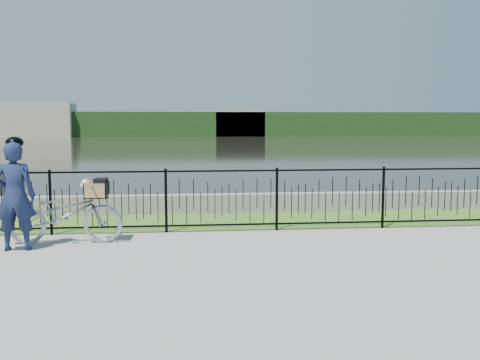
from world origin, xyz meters
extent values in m
plane|color=gray|center=(0.00, 0.00, 0.00)|extent=(120.00, 120.00, 0.00)
cube|color=#436C22|center=(0.00, 2.60, 0.00)|extent=(60.00, 2.00, 0.01)
plane|color=black|center=(0.00, 33.00, 0.00)|extent=(120.00, 120.00, 0.00)
cube|color=gray|center=(0.00, 3.60, 0.20)|extent=(60.00, 0.30, 0.40)
cube|color=#1F3E18|center=(0.00, 60.00, 1.50)|extent=(120.00, 6.00, 3.00)
cube|color=#AAA089|center=(-18.00, 58.00, 2.00)|extent=(8.00, 4.00, 4.00)
cube|color=#AAA089|center=(6.00, 58.50, 1.60)|extent=(6.00, 3.00, 3.20)
imported|color=#ABB0B7|center=(-2.62, 0.92, 0.48)|extent=(1.84, 0.64, 0.97)
cube|color=black|center=(-2.10, 0.92, 0.75)|extent=(0.38, 0.18, 0.02)
cube|color=#997647|center=(-2.10, 0.92, 0.75)|extent=(0.35, 0.30, 0.01)
cube|color=#997647|center=(-2.10, 1.07, 0.87)|extent=(0.35, 0.02, 0.26)
cube|color=#997647|center=(-2.10, 0.78, 0.87)|extent=(0.35, 0.01, 0.26)
cube|color=#997647|center=(-1.93, 0.92, 0.87)|extent=(0.02, 0.30, 0.26)
cube|color=#997647|center=(-2.27, 0.92, 0.87)|extent=(0.01, 0.30, 0.26)
cube|color=black|center=(-2.03, 0.92, 1.03)|extent=(0.19, 0.32, 0.06)
cube|color=black|center=(-1.92, 0.92, 0.90)|extent=(0.02, 0.32, 0.20)
ellipsoid|color=silver|center=(-2.12, 0.92, 0.88)|extent=(0.31, 0.22, 0.20)
sphere|color=silver|center=(-2.26, 0.90, 0.98)|extent=(0.15, 0.15, 0.15)
sphere|color=silver|center=(-2.31, 0.88, 0.95)|extent=(0.07, 0.07, 0.07)
sphere|color=black|center=(-2.33, 0.87, 0.95)|extent=(0.02, 0.02, 0.02)
cone|color=#A66F45|center=(-2.26, 0.96, 1.04)|extent=(0.06, 0.08, 0.08)
cone|color=#A66F45|center=(-2.24, 0.86, 1.04)|extent=(0.06, 0.08, 0.08)
imported|color=#161F3F|center=(-3.26, 0.52, 0.84)|extent=(0.64, 0.45, 1.69)
ellipsoid|color=black|center=(-3.26, 0.52, 1.67)|extent=(0.26, 0.29, 0.18)
camera|label=1|loc=(-0.63, -7.90, 2.00)|focal=40.00mm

